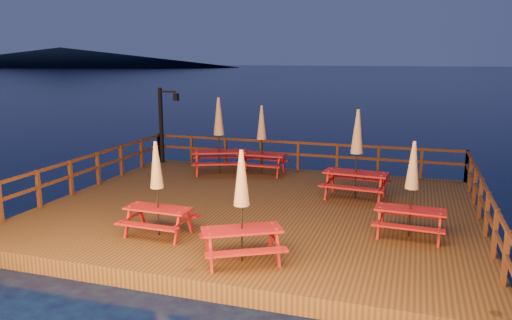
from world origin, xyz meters
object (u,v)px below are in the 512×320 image
(picnic_table_2, at_px, (412,188))
(picnic_table_0, at_px, (262,139))
(lamp_post, at_px, (165,118))
(picnic_table_1, at_px, (357,153))

(picnic_table_2, bearing_deg, picnic_table_0, 138.81)
(lamp_post, height_order, picnic_table_2, lamp_post)
(picnic_table_0, bearing_deg, lamp_post, 171.10)
(lamp_post, bearing_deg, picnic_table_0, -9.33)
(picnic_table_1, xyz_separation_m, picnic_table_2, (1.62, -2.94, -0.20))
(picnic_table_0, height_order, picnic_table_1, picnic_table_1)
(lamp_post, bearing_deg, picnic_table_2, -31.49)
(picnic_table_1, bearing_deg, picnic_table_2, -56.18)
(lamp_post, height_order, picnic_table_1, lamp_post)
(lamp_post, distance_m, picnic_table_0, 4.34)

